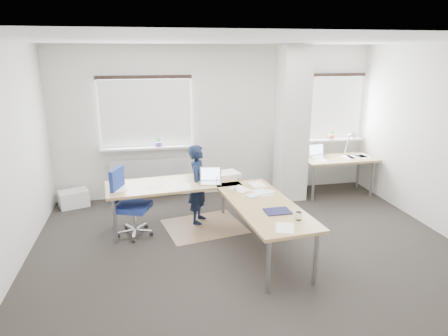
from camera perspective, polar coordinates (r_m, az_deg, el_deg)
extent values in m
plane|color=black|center=(5.69, 3.65, -11.76)|extent=(6.00, 6.00, 0.00)
cube|color=beige|center=(7.56, -1.08, 6.64)|extent=(6.00, 0.04, 2.80)
cube|color=beige|center=(2.98, 16.83, -9.76)|extent=(6.00, 0.04, 2.80)
cube|color=beige|center=(5.27, -29.40, 0.19)|extent=(0.04, 5.00, 2.80)
cube|color=white|center=(5.02, 4.25, 17.73)|extent=(6.00, 5.00, 0.04)
cube|color=beige|center=(7.39, 9.72, 6.10)|extent=(0.50, 0.50, 2.78)
cube|color=white|center=(7.38, -11.11, 7.67)|extent=(1.60, 0.04, 1.20)
cube|color=white|center=(7.34, -11.11, 7.63)|extent=(1.60, 0.02, 1.20)
cube|color=white|center=(7.43, -10.84, 2.87)|extent=(1.70, 0.20, 0.04)
cube|color=white|center=(8.23, 15.07, 8.29)|extent=(1.20, 0.04, 1.20)
cube|color=white|center=(8.20, 15.20, 8.25)|extent=(1.20, 0.02, 1.20)
cube|color=white|center=(8.27, 14.97, 3.97)|extent=(1.30, 0.20, 0.04)
cube|color=silver|center=(7.59, -10.63, -0.99)|extent=(1.40, 0.10, 0.60)
cylinder|color=#653F8A|center=(7.40, -9.32, 3.37)|extent=(0.12, 0.12, 0.08)
imported|color=#29672A|center=(7.39, -9.33, 3.69)|extent=(0.09, 0.06, 0.17)
cylinder|color=#AC5842|center=(8.25, 15.06, 4.35)|extent=(0.12, 0.12, 0.08)
imported|color=#29672A|center=(8.24, 15.08, 4.63)|extent=(0.09, 0.07, 0.17)
cube|color=brown|center=(6.41, -2.85, -8.31)|extent=(1.35, 1.21, 0.01)
cube|color=white|center=(7.64, -20.68, -4.09)|extent=(0.57, 0.49, 0.29)
cube|color=olive|center=(6.18, -7.32, -2.33)|extent=(2.07, 1.00, 0.04)
cube|color=olive|center=(5.36, 5.63, -5.26)|extent=(1.00, 2.07, 0.04)
cylinder|color=gray|center=(5.95, -15.30, -7.31)|extent=(0.05, 0.05, 0.69)
cylinder|color=gray|center=(6.51, -15.53, -5.25)|extent=(0.05, 0.05, 0.69)
cylinder|color=gray|center=(6.77, -0.14, -3.78)|extent=(0.05, 0.05, 0.69)
cylinder|color=gray|center=(4.66, 6.37, -13.75)|extent=(0.05, 0.05, 0.69)
cylinder|color=gray|center=(4.91, 12.97, -12.45)|extent=(0.05, 0.05, 0.69)
cylinder|color=gray|center=(6.37, 4.91, -5.17)|extent=(0.05, 0.05, 0.69)
cube|color=#B7B7BC|center=(6.12, -1.94, -2.12)|extent=(0.36, 0.28, 0.01)
cube|color=#B7B7BC|center=(6.19, -1.95, -0.80)|extent=(0.33, 0.10, 0.22)
cube|color=silver|center=(6.19, -1.95, -0.80)|extent=(0.29, 0.08, 0.19)
cube|color=white|center=(5.67, 5.18, -3.70)|extent=(0.46, 0.30, 0.02)
cube|color=#131435|center=(5.10, 7.64, -6.14)|extent=(0.33, 0.25, 0.01)
cube|color=silver|center=(6.42, 0.12, -0.96)|extent=(0.52, 0.42, 0.07)
imported|color=white|center=(5.73, 1.54, -3.16)|extent=(0.09, 0.09, 0.07)
cylinder|color=silver|center=(4.89, 10.59, -6.76)|extent=(0.07, 0.07, 0.10)
cube|color=olive|center=(7.90, 16.01, 1.29)|extent=(1.41, 0.72, 0.04)
cylinder|color=gray|center=(7.52, 12.64, -2.11)|extent=(0.05, 0.05, 0.69)
cylinder|color=gray|center=(8.09, 20.39, -1.45)|extent=(0.05, 0.05, 0.69)
cylinder|color=gray|center=(7.96, 11.15, -1.00)|extent=(0.05, 0.05, 0.69)
cylinder|color=gray|center=(8.49, 18.61, -0.45)|extent=(0.05, 0.05, 0.69)
cube|color=#B7B7BC|center=(7.84, 13.40, 1.59)|extent=(0.36, 0.27, 0.01)
cube|color=#B7B7BC|center=(7.91, 13.01, 2.58)|extent=(0.33, 0.09, 0.22)
cube|color=silver|center=(7.91, 13.01, 2.58)|extent=(0.29, 0.07, 0.19)
cylinder|color=silver|center=(8.22, 17.08, 1.99)|extent=(0.10, 0.10, 0.02)
cylinder|color=silver|center=(8.17, 17.19, 3.28)|extent=(0.02, 0.16, 0.38)
cylinder|color=silver|center=(8.03, 17.73, 4.61)|extent=(0.02, 0.29, 0.13)
cone|color=silver|center=(7.91, 18.20, 4.26)|extent=(0.14, 0.16, 0.17)
cube|color=navy|center=(6.10, -12.81, -5.45)|extent=(0.59, 0.59, 0.08)
cube|color=navy|center=(6.07, -14.99, -2.31)|extent=(0.20, 0.39, 0.49)
cylinder|color=silver|center=(6.17, -12.70, -7.07)|extent=(0.06, 0.06, 0.34)
cylinder|color=black|center=(6.17, -10.33, -9.27)|extent=(0.07, 0.05, 0.06)
cylinder|color=black|center=(6.44, -11.08, -8.20)|extent=(0.06, 0.06, 0.06)
cylinder|color=black|center=(6.46, -13.78, -8.27)|extent=(0.06, 0.07, 0.06)
cylinder|color=black|center=(6.22, -14.90, -9.38)|extent=(0.06, 0.04, 0.06)
cylinder|color=black|center=(6.03, -12.75, -10.06)|extent=(0.03, 0.06, 0.06)
imported|color=black|center=(6.37, -3.68, -2.34)|extent=(0.46, 0.55, 1.28)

